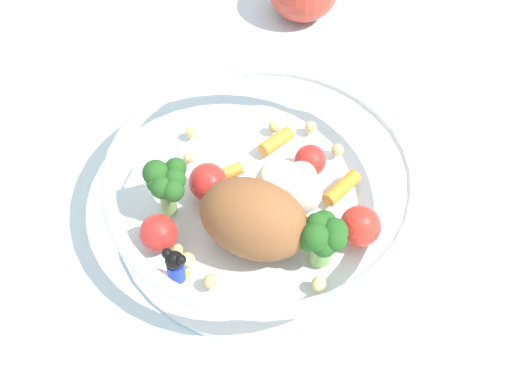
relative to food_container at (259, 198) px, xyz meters
The scene contains 2 objects.
ground_plane 0.04m from the food_container, 84.34° to the left, with size 2.40×2.40×0.00m, color silver.
food_container is the anchor object (origin of this frame).
Camera 1 is at (-0.01, -0.36, 0.49)m, focal length 53.48 mm.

